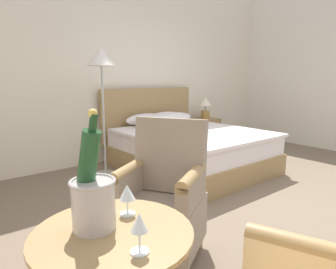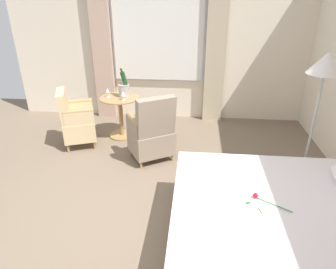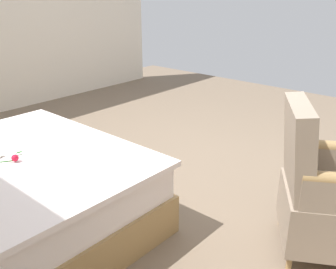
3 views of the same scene
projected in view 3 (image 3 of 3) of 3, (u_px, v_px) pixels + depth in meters
ground_plane at (170, 180)px, 3.48m from camera, size 7.79×7.79×0.00m
armchair_by_window at (319, 193)px, 2.41m from camera, size 0.76×0.77×1.03m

